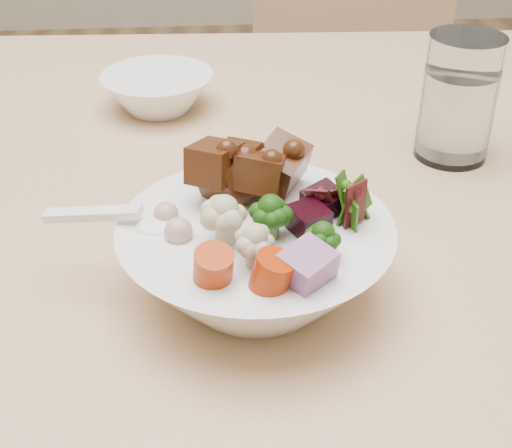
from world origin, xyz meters
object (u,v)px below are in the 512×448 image
dining_table (441,273)px  chair_far (337,153)px  side_bowl (158,92)px  food_bowl (258,253)px  water_glass (458,103)px

dining_table → chair_far: size_ratio=2.08×
chair_far → side_bowl: 0.70m
chair_far → food_bowl: size_ratio=4.15×
dining_table → food_bowl: food_bowl is taller
chair_far → water_glass: bearing=-74.3°
dining_table → side_bowl: side_bowl is taller
chair_far → water_glass: water_glass is taller
chair_far → water_glass: size_ratio=6.74×
water_glass → side_bowl: 0.35m
dining_table → chair_far: chair_far is taller
chair_far → food_bowl: (-0.24, -0.86, 0.38)m
dining_table → side_bowl: (-0.29, 0.24, 0.11)m
dining_table → water_glass: 0.17m
dining_table → food_bowl: bearing=-146.5°
dining_table → water_glass: size_ratio=14.01×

